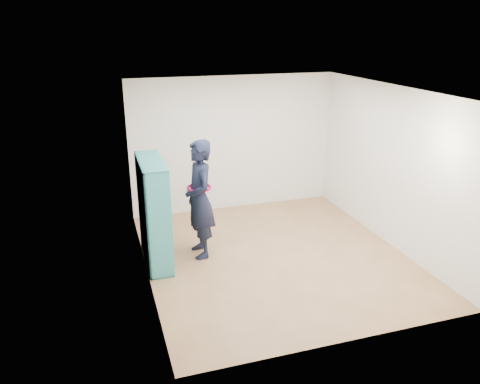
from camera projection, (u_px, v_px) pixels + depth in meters
name	position (u px, v px, depth m)	size (l,w,h in m)	color
floor	(275.00, 256.00, 7.47)	(4.50, 4.50, 0.00)	olive
ceiling	(279.00, 91.00, 6.58)	(4.50, 4.50, 0.00)	white
wall_left	(142.00, 192.00, 6.46)	(0.02, 4.50, 2.60)	silver
wall_right	(391.00, 167.00, 7.59)	(0.02, 4.50, 2.60)	silver
wall_back	(234.00, 144.00, 9.04)	(4.00, 0.02, 2.60)	silver
wall_front	(355.00, 241.00, 5.01)	(4.00, 0.02, 2.60)	silver
bookshelf	(152.00, 214.00, 7.06)	(0.36, 1.22, 1.62)	teal
person	(199.00, 199.00, 7.21)	(0.48, 0.71, 1.87)	black
smartphone	(188.00, 191.00, 7.19)	(0.04, 0.11, 0.14)	silver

